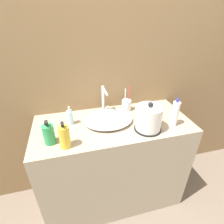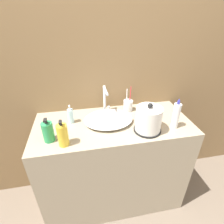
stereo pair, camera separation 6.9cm
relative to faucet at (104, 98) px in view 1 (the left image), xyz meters
name	(u,v)px [view 1 (the left image)]	position (x,y,z in m)	size (l,w,h in m)	color
ground_plane	(121,220)	(0.03, -0.45, -1.01)	(12.00, 12.00, 0.00)	#6B5B4C
wall_back	(104,59)	(0.03, 0.10, 0.29)	(6.00, 0.04, 2.60)	olive
vanity_counter	(113,163)	(0.03, -0.19, -0.57)	(1.21, 0.54, 0.87)	gray
sink_basin	(108,119)	(0.00, -0.17, -0.10)	(0.38, 0.30, 0.06)	white
faucet	(104,98)	(0.00, 0.00, 0.00)	(0.06, 0.17, 0.23)	silver
electric_kettle	(149,119)	(0.25, -0.33, -0.04)	(0.20, 0.20, 0.22)	black
toothbrush_cup	(126,105)	(0.19, -0.01, -0.08)	(0.08, 0.08, 0.22)	silver
lotion_bottle	(49,134)	(-0.43, -0.31, -0.06)	(0.07, 0.07, 0.17)	#2D9956
shampoo_bottle	(70,117)	(-0.29, -0.11, -0.07)	(0.04, 0.04, 0.15)	silver
mouthwash_bottle	(175,114)	(0.46, -0.32, -0.03)	(0.05, 0.05, 0.24)	white
hand_cream_bottle	(65,137)	(-0.33, -0.37, -0.05)	(0.07, 0.07, 0.19)	gold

